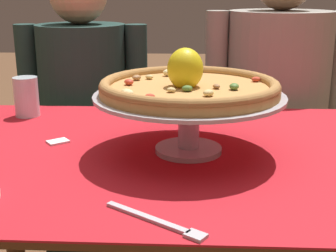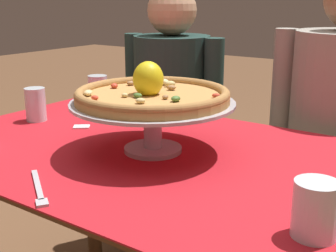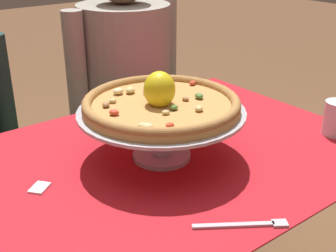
% 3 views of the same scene
% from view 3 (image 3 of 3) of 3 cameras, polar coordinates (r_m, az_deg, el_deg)
% --- Properties ---
extents(dining_table, '(1.25, 0.83, 0.72)m').
position_cam_3_polar(dining_table, '(1.24, -2.33, -8.83)').
color(dining_table, brown).
rests_on(dining_table, ground).
extents(pizza_stand, '(0.43, 0.43, 0.14)m').
position_cam_3_polar(pizza_stand, '(1.16, -0.84, 0.69)').
color(pizza_stand, '#B7B7C1').
rests_on(pizza_stand, dining_table).
extents(pizza, '(0.40, 0.40, 0.10)m').
position_cam_3_polar(pizza, '(1.14, -0.89, 2.99)').
color(pizza, '#BC8447').
rests_on(pizza, pizza_stand).
extents(dinner_fork, '(0.17, 0.13, 0.01)m').
position_cam_3_polar(dinner_fork, '(0.96, 9.90, -12.29)').
color(dinner_fork, '#B7B7C1').
rests_on(dinner_fork, dining_table).
extents(sugar_packet, '(0.06, 0.06, 0.00)m').
position_cam_3_polar(sugar_packet, '(1.11, -16.05, -7.57)').
color(sugar_packet, white).
rests_on(sugar_packet, dining_table).
extents(diner_right, '(0.53, 0.38, 1.22)m').
position_cam_3_polar(diner_right, '(1.92, -5.28, 3.28)').
color(diner_right, gray).
rests_on(diner_right, ground).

